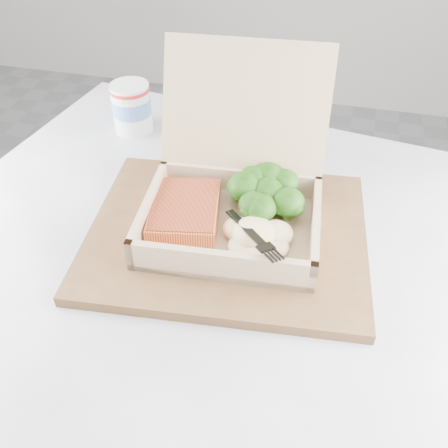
% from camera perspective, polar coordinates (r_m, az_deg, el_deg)
% --- Properties ---
extents(cafe_table, '(0.91, 0.91, 0.73)m').
position_cam_1_polar(cafe_table, '(0.84, -3.39, -12.32)').
color(cafe_table, black).
rests_on(cafe_table, floor).
extents(serving_tray, '(0.42, 0.35, 0.02)m').
position_cam_1_polar(serving_tray, '(0.71, 0.38, -1.17)').
color(serving_tray, brown).
rests_on(serving_tray, cafe_table).
extents(takeout_container, '(0.26, 0.28, 0.21)m').
position_cam_1_polar(takeout_container, '(0.70, 1.34, 4.62)').
color(takeout_container, tan).
rests_on(takeout_container, serving_tray).
extents(salmon_fillet, '(0.11, 0.14, 0.03)m').
position_cam_1_polar(salmon_fillet, '(0.70, -4.50, 1.47)').
color(salmon_fillet, orange).
rests_on(salmon_fillet, takeout_container).
extents(broccoli_pile, '(0.12, 0.12, 0.04)m').
position_cam_1_polar(broccoli_pile, '(0.71, 5.00, 3.05)').
color(broccoli_pile, '#2D6817').
rests_on(broccoli_pile, takeout_container).
extents(mashed_potatoes, '(0.10, 0.08, 0.03)m').
position_cam_1_polar(mashed_potatoes, '(0.66, 3.43, -1.05)').
color(mashed_potatoes, beige).
rests_on(mashed_potatoes, takeout_container).
extents(plastic_fork, '(0.10, 0.12, 0.02)m').
position_cam_1_polar(plastic_fork, '(0.66, 1.70, 0.68)').
color(plastic_fork, black).
rests_on(plastic_fork, mashed_potatoes).
extents(paper_cup, '(0.07, 0.07, 0.09)m').
position_cam_1_polar(paper_cup, '(0.95, -10.51, 13.09)').
color(paper_cup, silver).
rests_on(paper_cup, cafe_table).
extents(receipt, '(0.07, 0.13, 0.00)m').
position_cam_1_polar(receipt, '(0.86, 4.61, 6.84)').
color(receipt, white).
rests_on(receipt, cafe_table).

